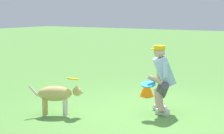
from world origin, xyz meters
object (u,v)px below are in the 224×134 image
object	(u,v)px
person	(162,77)
frisbee_held	(148,84)
frisbee_flying	(73,79)
training_cone	(147,88)
dog	(57,95)

from	to	relation	value
person	frisbee_held	xyz separation A→B (m)	(0.11, 0.37, -0.09)
frisbee_flying	training_cone	size ratio (longest dim) A/B	0.61
training_cone	dog	bearing A→B (deg)	70.69
person	frisbee_flying	distance (m)	1.68
person	training_cone	world-z (taller)	person
dog	frisbee_held	bearing A→B (deg)	-2.66
frisbee_flying	frisbee_held	bearing A→B (deg)	-153.81
dog	training_cone	size ratio (longest dim) A/B	2.50
person	training_cone	bearing A→B (deg)	-86.44
frisbee_flying	frisbee_held	distance (m)	1.40
frisbee_held	training_cone	size ratio (longest dim) A/B	0.72
frisbee_held	training_cone	bearing A→B (deg)	-62.99
frisbee_held	training_cone	world-z (taller)	frisbee_held
frisbee_held	training_cone	distance (m)	1.62
dog	person	bearing A→B (deg)	5.26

